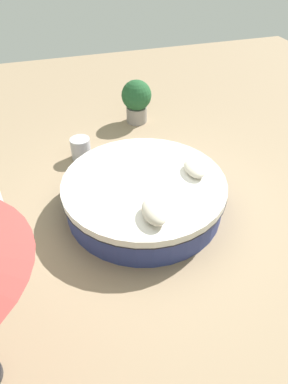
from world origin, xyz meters
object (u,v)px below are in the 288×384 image
at_px(round_bed, 144,194).
at_px(planter, 137,99).
at_px(throw_pillow_0, 154,212).
at_px(side_table, 81,149).
at_px(throw_pillow_1, 194,169).

height_order(round_bed, planter, planter).
bearing_deg(planter, throw_pillow_0, -12.84).
relative_size(planter, side_table, 2.25).
bearing_deg(round_bed, side_table, -157.57).
bearing_deg(side_table, round_bed, 22.43).
xyz_separation_m(planter, side_table, (1.16, -1.50, -0.33)).
bearing_deg(planter, throw_pillow_1, 1.83).
relative_size(round_bed, throw_pillow_0, 4.86).
bearing_deg(side_table, throw_pillow_1, 40.79).
xyz_separation_m(throw_pillow_0, side_table, (-2.66, -0.63, -0.46)).
distance_m(round_bed, side_table, 1.97).
distance_m(planter, side_table, 1.92).
height_order(planter, side_table, planter).
distance_m(throw_pillow_1, side_table, 2.48).
height_order(throw_pillow_0, side_table, throw_pillow_0).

